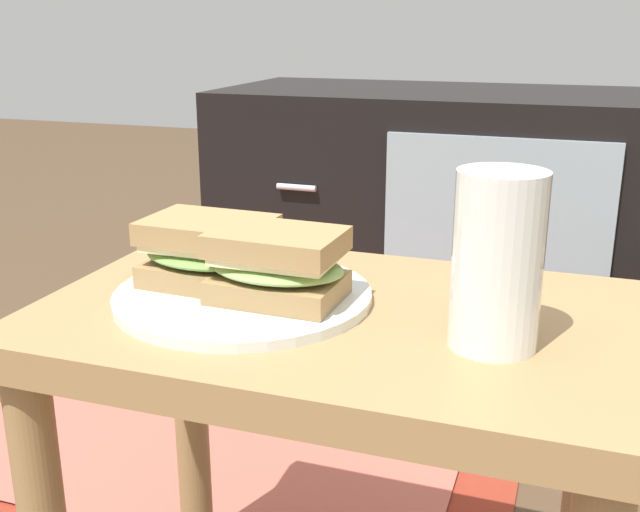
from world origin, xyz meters
name	(u,v)px	position (x,y,z in m)	size (l,w,h in m)	color
side_table	(335,394)	(0.00, 0.00, 0.37)	(0.56, 0.36, 0.46)	#A37A4C
tv_cabinet	(449,227)	(-0.05, 0.95, 0.29)	(0.96, 0.46, 0.58)	black
area_rug	(206,441)	(-0.37, 0.42, 0.00)	(1.07, 0.65, 0.01)	maroon
plate	(243,295)	(-0.09, -0.01, 0.47)	(0.25, 0.25, 0.01)	silver
sandwich_front	(209,252)	(-0.13, 0.00, 0.50)	(0.14, 0.10, 0.07)	#9E7A4C
sandwich_back	(278,265)	(-0.05, -0.02, 0.50)	(0.13, 0.10, 0.07)	#9E7A4C
beer_glass	(497,262)	(0.15, -0.04, 0.53)	(0.07, 0.07, 0.15)	silver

